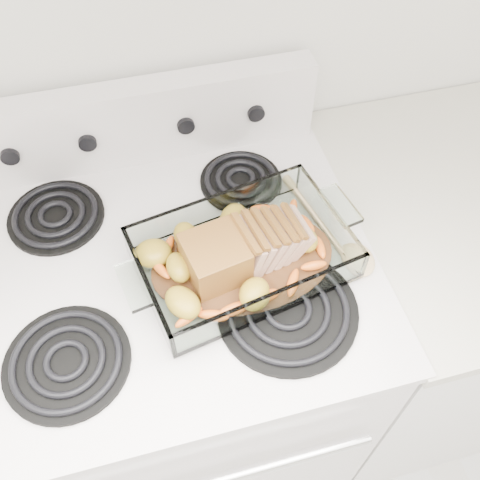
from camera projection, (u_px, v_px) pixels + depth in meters
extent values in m
cube|color=silver|center=(185.00, 365.00, 1.38)|extent=(0.76, 0.65, 0.92)
cube|color=silver|center=(165.00, 265.00, 1.01)|extent=(0.78, 0.67, 0.02)
cube|color=silver|center=(135.00, 123.00, 1.10)|extent=(0.76, 0.06, 0.18)
cylinder|color=black|center=(67.00, 363.00, 0.88)|extent=(0.21, 0.21, 0.01)
cylinder|color=black|center=(287.00, 311.00, 0.94)|extent=(0.25, 0.25, 0.01)
cylinder|color=black|center=(56.00, 217.00, 1.06)|extent=(0.19, 0.19, 0.01)
cylinder|color=black|center=(241.00, 181.00, 1.12)|extent=(0.17, 0.17, 0.01)
cylinder|color=black|center=(10.00, 155.00, 1.05)|extent=(0.04, 0.02, 0.04)
cylinder|color=black|center=(87.00, 142.00, 1.07)|extent=(0.04, 0.02, 0.04)
cylinder|color=black|center=(185.00, 125.00, 1.10)|extent=(0.04, 0.02, 0.04)
cylinder|color=black|center=(256.00, 112.00, 1.12)|extent=(0.04, 0.02, 0.04)
cube|color=white|center=(419.00, 309.00, 1.49)|extent=(0.55, 0.65, 0.90)
cube|color=beige|center=(479.00, 201.00, 1.12)|extent=(0.58, 0.68, 0.03)
cube|color=silver|center=(243.00, 263.00, 0.99)|extent=(0.37, 0.24, 0.01)
cube|color=silver|center=(261.00, 307.00, 0.89)|extent=(0.37, 0.01, 0.06)
cube|color=silver|center=(227.00, 203.00, 1.03)|extent=(0.37, 0.01, 0.06)
cube|color=silver|center=(143.00, 273.00, 0.93)|extent=(0.01, 0.24, 0.06)
cube|color=silver|center=(337.00, 231.00, 0.99)|extent=(0.01, 0.24, 0.06)
cylinder|color=#432613|center=(243.00, 261.00, 0.98)|extent=(0.21, 0.21, 0.00)
cube|color=brown|center=(214.00, 255.00, 0.94)|extent=(0.10, 0.10, 0.08)
cube|color=#D8A78B|center=(245.00, 248.00, 0.95)|extent=(0.04, 0.10, 0.08)
cube|color=#D8A78B|center=(256.00, 247.00, 0.96)|extent=(0.04, 0.10, 0.07)
cube|color=#D8A78B|center=(266.00, 245.00, 0.96)|extent=(0.04, 0.09, 0.07)
cube|color=#D8A78B|center=(277.00, 243.00, 0.97)|extent=(0.05, 0.09, 0.07)
cube|color=#D8A78B|center=(287.00, 241.00, 0.97)|extent=(0.05, 0.09, 0.06)
cube|color=#D8A78B|center=(297.00, 240.00, 0.97)|extent=(0.05, 0.09, 0.06)
ellipsoid|color=#DF591A|center=(180.00, 307.00, 0.92)|extent=(0.05, 0.02, 0.02)
ellipsoid|color=#DF591A|center=(309.00, 278.00, 0.95)|extent=(0.05, 0.02, 0.02)
ellipsoid|color=#DF591A|center=(312.00, 235.00, 1.01)|extent=(0.05, 0.02, 0.02)
ellipsoid|color=#DF591A|center=(163.00, 259.00, 0.98)|extent=(0.05, 0.02, 0.02)
ellipsoid|color=olive|center=(160.00, 241.00, 0.99)|extent=(0.06, 0.05, 0.04)
ellipsoid|color=olive|center=(242.00, 220.00, 1.02)|extent=(0.06, 0.05, 0.04)
ellipsoid|color=olive|center=(305.00, 250.00, 0.97)|extent=(0.06, 0.05, 0.04)
cylinder|color=#D3BC87|center=(313.00, 213.00, 1.06)|extent=(0.07, 0.22, 0.02)
ellipsoid|color=#D3BC87|center=(358.00, 259.00, 1.00)|extent=(0.06, 0.08, 0.02)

